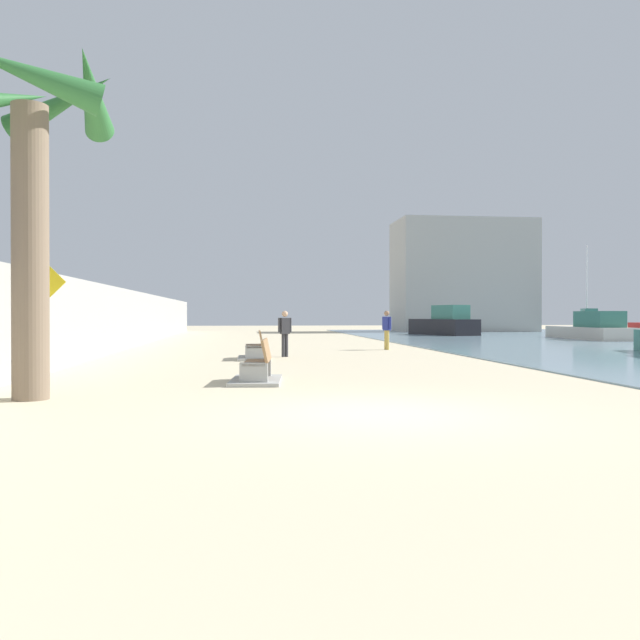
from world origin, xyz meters
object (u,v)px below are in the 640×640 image
Objects in this scene: bench_near at (257,372)px; boat_distant at (588,323)px; boat_mid_bay at (592,329)px; palm_tree at (29,152)px; person_standing at (387,327)px; bench_far at (255,352)px; pedestrian_sign at (47,308)px; person_walking at (285,330)px; boat_far_right at (445,324)px.

bench_near is 46.39m from boat_distant.
palm_tree is at bearing -135.32° from boat_mid_bay.
bench_far is at bearing -137.80° from person_standing.
person_walking is at bearing 52.95° from pedestrian_sign.
bench_near and bench_far have the same top height.
pedestrian_sign is (-4.77, 0.74, 1.45)m from bench_near.
boat_distant reaches higher than person_walking.
boat_distant reaches higher than palm_tree.
person_walking is 0.62× the size of pedestrian_sign.
boat_distant reaches higher than person_standing.
bench_near is 5.04m from pedestrian_sign.
boat_mid_bay is at bearing 40.00° from pedestrian_sign.
boat_distant is at bearing 45.57° from bench_far.
boat_distant is 15.32m from boat_far_right.
person_standing is at bearing -147.78° from boat_mid_bay.
person_standing reaches higher than bench_near.
person_standing reaches higher than person_walking.
palm_tree is 3.75× the size of person_standing.
boat_mid_bay is at bearing 44.68° from palm_tree.
pedestrian_sign reaches higher than boat_mid_bay.
pedestrian_sign is at bearing -122.28° from boat_far_right.
bench_far is 7.84m from person_standing.
boat_distant is 0.98× the size of boat_mid_bay.
person_walking is 0.26× the size of boat_far_right.
bench_near is at bearing -128.01° from boat_distant.
boat_far_right is 10.90m from boat_mid_bay.
pedestrian_sign reaches higher than boat_far_right.
bench_near is 14.07m from person_standing.
boat_far_right is at bearing 65.11° from person_standing.
boat_mid_bay is at bearing 35.30° from bench_far.
palm_tree is 38.31m from boat_far_right.
person_walking is at bearing -138.59° from person_standing.
bench_far is 0.33× the size of boat_far_right.
boat_distant is (28.56, 36.55, 0.55)m from bench_near.
boat_distant is (27.38, 27.93, -0.18)m from person_walking.
boat_distant is 1.17× the size of boat_far_right.
palm_tree is at bearing -123.35° from person_standing.
boat_far_right reaches higher than person_walking.
palm_tree is at bearing -149.32° from bench_near.
person_standing is 17.51m from boat_mid_bay.
person_standing is 20.03m from boat_far_right.
boat_distant reaches higher than bench_far.
bench_far is 0.29× the size of boat_distant.
person_walking is (5.32, 11.07, -3.48)m from palm_tree.
pedestrian_sign reaches higher than person_standing.
boat_distant is (32.70, 39.00, -3.67)m from palm_tree.
person_standing is at bearing 41.41° from person_walking.
boat_far_right is (-14.25, -5.62, 0.06)m from boat_distant.
boat_far_right is at bearing 125.80° from boat_mid_bay.
palm_tree reaches higher than boat_mid_bay.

